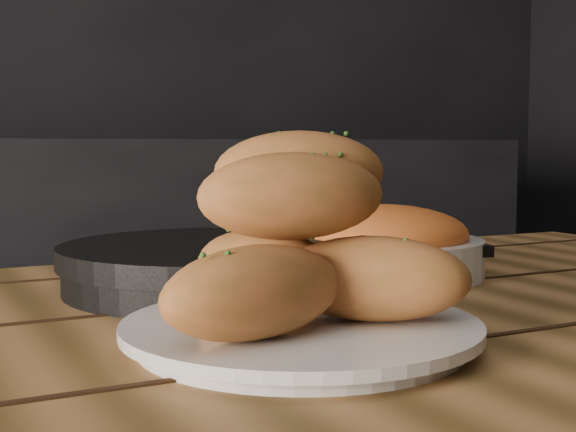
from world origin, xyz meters
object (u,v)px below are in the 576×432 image
object	(u,v)px
bread_rolls	(298,242)
skillet	(216,266)
plate	(301,333)
bowl	(384,245)

from	to	relation	value
bread_rolls	skillet	world-z (taller)	bread_rolls
bread_rolls	skillet	distance (m)	0.24
plate	bowl	bearing A→B (deg)	45.71
bowl	bread_rolls	bearing A→B (deg)	-134.82
plate	skillet	world-z (taller)	skillet
plate	bowl	distance (m)	0.32
skillet	bowl	world-z (taller)	bowl
bread_rolls	bowl	bearing A→B (deg)	45.18
plate	bread_rolls	size ratio (longest dim) A/B	1.04
plate	bowl	size ratio (longest dim) A/B	1.19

